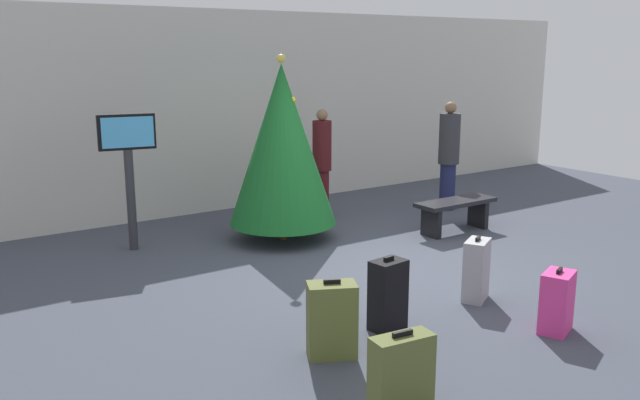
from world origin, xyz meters
TOP-DOWN VIEW (x-y plane):
  - ground_plane at (0.00, 0.00)m, footprint 16.00×16.00m
  - back_wall at (0.00, 4.11)m, footprint 16.00×0.20m
  - holiday_tree at (-0.42, 1.88)m, footprint 1.51×1.51m
  - flight_info_kiosk at (-2.35, 2.60)m, footprint 0.74×0.22m
  - waiting_bench at (1.89, 0.77)m, footprint 1.30×0.44m
  - traveller_0 at (2.83, 1.88)m, footprint 0.49×0.49m
  - traveller_1 at (0.84, 2.73)m, footprint 0.37×0.37m
  - suitcase_0 at (-1.24, -1.38)m, footprint 0.36×0.27m
  - suitcase_1 at (0.05, -2.34)m, footprint 0.43×0.37m
  - suitcase_2 at (0.05, -1.32)m, footprint 0.42×0.36m
  - suitcase_3 at (-2.07, -2.52)m, footprint 0.51×0.26m
  - suitcase_4 at (-2.02, -1.55)m, footprint 0.49×0.42m

SIDE VIEW (x-z plane):
  - ground_plane at x=0.00m, z-range 0.00..0.00m
  - suitcase_3 at x=-2.07m, z-range -0.02..0.58m
  - suitcase_1 at x=0.05m, z-range -0.02..0.61m
  - suitcase_2 at x=0.05m, z-range -0.02..0.69m
  - suitcase_4 at x=-2.02m, z-range -0.02..0.69m
  - suitcase_0 at x=-1.24m, z-range -0.02..0.71m
  - waiting_bench at x=1.89m, z-range 0.11..0.59m
  - traveller_1 at x=0.84m, z-range 0.05..1.78m
  - traveller_0 at x=2.83m, z-range 0.05..1.86m
  - flight_info_kiosk at x=-2.35m, z-range 0.32..2.15m
  - holiday_tree at x=-0.42m, z-range 0.06..2.65m
  - back_wall at x=0.00m, z-range 0.00..3.29m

